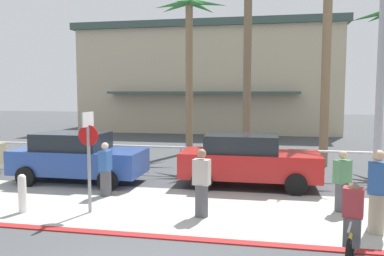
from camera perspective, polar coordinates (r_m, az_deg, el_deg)
ground_plane at (r=15.92m, az=3.50°, el=-5.78°), size 80.00×80.00×0.00m
sidewalk_strip at (r=10.36m, az=-0.83°, el=-11.81°), size 44.00×4.00×0.02m
curb_paint at (r=8.52m, az=-3.71°, el=-15.66°), size 44.00×0.24×0.03m
building_backdrop at (r=32.59m, az=2.90°, el=7.15°), size 19.89×10.93×8.16m
rail_fence at (r=14.31m, az=2.73°, el=-3.64°), size 20.14×0.08×1.04m
stop_sign_bike_lane at (r=10.07m, az=-14.89°, el=-2.77°), size 0.52×0.56×2.56m
bollard_2 at (r=10.85m, az=-23.57°, el=-8.70°), size 0.20×0.20×1.00m
palm_tree_0 at (r=19.64m, az=-0.36°, el=12.99°), size 3.51×2.89×7.61m
palm_tree_1 at (r=18.26m, az=8.22°, el=15.99°), size 3.50×3.14×8.49m
palm_tree_2 at (r=17.04m, az=19.27°, el=14.87°), size 3.04×3.43×8.06m
car_blue_1 at (r=13.74m, az=-16.40°, el=-4.07°), size 4.40×2.02×1.69m
car_red_2 at (r=12.76m, az=8.16°, el=-4.63°), size 4.40×2.02×1.69m
cyclist_yellow_0 at (r=7.60m, az=22.37°, el=-13.26°), size 0.55×1.77×1.50m
pedestrian_0 at (r=9.33m, az=25.47°, el=-8.86°), size 0.45×0.38×1.84m
pedestrian_1 at (r=11.74m, az=-12.53°, el=-6.26°), size 0.33×0.40×1.59m
pedestrian_2 at (r=9.58m, az=1.41°, el=-8.47°), size 0.44×0.37×1.69m
pedestrian_3 at (r=10.70m, az=21.08°, el=-7.67°), size 0.48×0.45×1.58m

